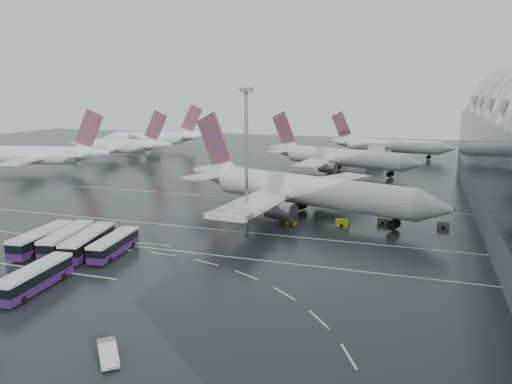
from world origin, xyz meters
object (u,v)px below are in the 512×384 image
(gse_cart_belly_b, at_px, (383,221))
(gse_cart_belly_d, at_px, (443,225))
(airliner_gate_c, at_px, (386,146))
(bus_row_near_d, at_px, (114,244))
(bus_row_near_b, at_px, (67,239))
(floodlight_mast, at_px, (246,143))
(jet_remote_west, at_px, (43,155))
(jet_remote_mid, at_px, (120,146))
(bus_row_far_c, at_px, (35,278))
(bus_row_near_a, at_px, (42,239))
(airliner_gate_b, at_px, (336,157))
(airliner_main, at_px, (298,190))
(gse_cart_belly_a, at_px, (342,223))
(van_curve_c, at_px, (108,352))
(gse_cart_belly_c, at_px, (291,222))
(jet_remote_far, at_px, (156,138))
(bus_row_near_c, at_px, (88,242))

(gse_cart_belly_b, bearing_deg, gse_cart_belly_d, 3.23)
(airliner_gate_c, relative_size, bus_row_near_d, 3.89)
(bus_row_near_b, bearing_deg, floodlight_mast, -61.06)
(jet_remote_west, xyz_separation_m, gse_cart_belly_b, (110.43, -31.83, -4.61))
(jet_remote_mid, distance_m, bus_row_far_c, 131.42)
(bus_row_near_a, height_order, gse_cart_belly_d, bus_row_near_a)
(airliner_gate_b, height_order, jet_remote_mid, airliner_gate_b)
(airliner_main, xyz_separation_m, airliner_gate_b, (-1.62, 58.49, -0.56))
(airliner_gate_c, distance_m, bus_row_near_a, 145.32)
(airliner_gate_c, xyz_separation_m, jet_remote_mid, (-96.90, -36.70, 0.41))
(gse_cart_belly_a, bearing_deg, van_curve_c, -104.24)
(airliner_gate_b, distance_m, bus_row_near_b, 98.88)
(jet_remote_mid, relative_size, floodlight_mast, 1.62)
(jet_remote_mid, height_order, bus_row_near_d, jet_remote_mid)
(bus_row_near_d, bearing_deg, airliner_main, -37.92)
(bus_row_near_a, distance_m, bus_row_far_c, 18.03)
(bus_row_near_d, distance_m, gse_cart_belly_c, 35.18)
(airliner_gate_c, relative_size, jet_remote_far, 1.14)
(gse_cart_belly_b, relative_size, gse_cart_belly_c, 1.14)
(bus_row_near_b, relative_size, gse_cart_belly_d, 6.30)
(jet_remote_far, distance_m, bus_row_near_a, 141.70)
(bus_row_far_c, bearing_deg, bus_row_near_a, 33.55)
(airliner_gate_b, height_order, gse_cart_belly_b, airliner_gate_b)
(bus_row_far_c, height_order, gse_cart_belly_a, bus_row_far_c)
(airliner_main, xyz_separation_m, bus_row_near_d, (-21.84, -35.56, -3.61))
(jet_remote_mid, bearing_deg, jet_remote_far, -95.63)
(jet_remote_west, xyz_separation_m, jet_remote_far, (5.18, 64.53, -0.09))
(bus_row_near_a, xyz_separation_m, gse_cart_belly_a, (45.04, 30.53, -1.18))
(airliner_gate_c, distance_m, bus_row_near_d, 140.11)
(airliner_gate_c, xyz_separation_m, bus_row_near_a, (-45.40, -138.02, -2.54))
(airliner_gate_c, distance_m, gse_cart_belly_d, 103.99)
(jet_remote_west, height_order, gse_cart_belly_a, jet_remote_west)
(airliner_gate_b, height_order, gse_cart_belly_d, airliner_gate_b)
(bus_row_near_a, distance_m, bus_row_near_d, 12.75)
(floodlight_mast, bearing_deg, jet_remote_mid, 135.05)
(airliner_gate_c, height_order, van_curve_c, airliner_gate_c)
(airliner_main, bearing_deg, bus_row_near_b, -111.94)
(van_curve_c, distance_m, gse_cart_belly_d, 70.08)
(airliner_main, bearing_deg, bus_row_near_c, -107.53)
(jet_remote_far, relative_size, bus_row_near_a, 3.10)
(jet_remote_mid, bearing_deg, bus_row_near_b, 111.04)
(jet_remote_far, height_order, van_curve_c, jet_remote_far)
(bus_row_near_a, height_order, bus_row_near_b, same)
(jet_remote_west, bearing_deg, airliner_gate_c, -159.07)
(gse_cart_belly_b, bearing_deg, floodlight_mast, -150.59)
(bus_row_far_c, distance_m, gse_cart_belly_d, 72.48)
(airliner_gate_b, relative_size, airliner_gate_c, 1.08)
(airliner_gate_c, relative_size, gse_cart_belly_c, 25.21)
(bus_row_near_c, height_order, floodlight_mast, floodlight_mast)
(bus_row_near_c, bearing_deg, gse_cart_belly_c, -55.06)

